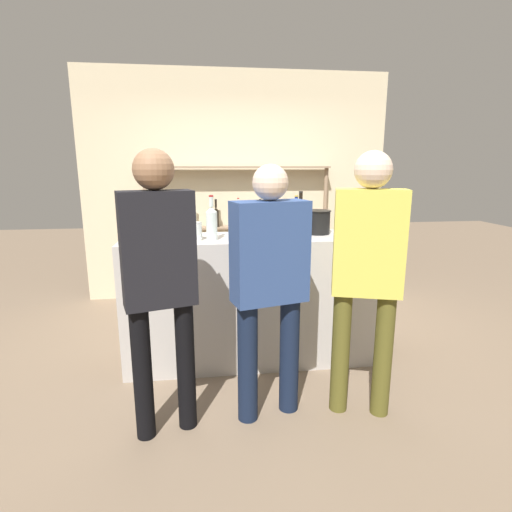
# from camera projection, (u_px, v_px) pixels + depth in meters

# --- Properties ---
(ground_plane) EXTENTS (16.00, 16.00, 0.00)m
(ground_plane) POSITION_uv_depth(u_px,v_px,m) (256.00, 358.00, 3.55)
(ground_plane) COLOR #7A6651
(bar_counter) EXTENTS (2.19, 0.57, 1.09)m
(bar_counter) POSITION_uv_depth(u_px,v_px,m) (256.00, 299.00, 3.43)
(bar_counter) COLOR #B7B2AD
(bar_counter) RESTS_ON ground_plane
(back_wall) EXTENTS (3.79, 0.12, 2.80)m
(back_wall) POSITION_uv_depth(u_px,v_px,m) (237.00, 187.00, 5.06)
(back_wall) COLOR beige
(back_wall) RESTS_ON ground_plane
(back_shelf) EXTENTS (2.28, 0.18, 1.66)m
(back_shelf) POSITION_uv_depth(u_px,v_px,m) (239.00, 212.00, 4.96)
(back_shelf) COLOR #897056
(back_shelf) RESTS_ON ground_plane
(counter_bottle_0) EXTENTS (0.08, 0.08, 0.37)m
(counter_bottle_0) POSITION_uv_depth(u_px,v_px,m) (300.00, 219.00, 3.32)
(counter_bottle_0) COLOR black
(counter_bottle_0) RESTS_ON bar_counter
(counter_bottle_1) EXTENTS (0.07, 0.07, 0.33)m
(counter_bottle_1) POSITION_uv_depth(u_px,v_px,m) (296.00, 219.00, 3.45)
(counter_bottle_1) COLOR #0F1956
(counter_bottle_1) RESTS_ON bar_counter
(counter_bottle_2) EXTENTS (0.09, 0.09, 0.35)m
(counter_bottle_2) POSITION_uv_depth(u_px,v_px,m) (212.00, 222.00, 3.14)
(counter_bottle_2) COLOR silver
(counter_bottle_2) RESTS_ON bar_counter
(counter_bottle_3) EXTENTS (0.07, 0.07, 0.33)m
(counter_bottle_3) POSITION_uv_depth(u_px,v_px,m) (276.00, 222.00, 3.28)
(counter_bottle_3) COLOR #0F1956
(counter_bottle_3) RESTS_ON bar_counter
(wine_glass) EXTENTS (0.08, 0.08, 0.18)m
(wine_glass) POSITION_uv_depth(u_px,v_px,m) (233.00, 223.00, 3.17)
(wine_glass) COLOR silver
(wine_glass) RESTS_ON bar_counter
(ice_bucket) EXTENTS (0.23, 0.23, 0.20)m
(ice_bucket) POSITION_uv_depth(u_px,v_px,m) (317.00, 222.00, 3.43)
(ice_bucket) COLOR black
(ice_bucket) RESTS_ON bar_counter
(cork_jar) EXTENTS (0.13, 0.13, 0.14)m
(cork_jar) POSITION_uv_depth(u_px,v_px,m) (194.00, 231.00, 3.14)
(cork_jar) COLOR silver
(cork_jar) RESTS_ON bar_counter
(customer_left) EXTENTS (0.45, 0.29, 1.76)m
(customer_left) POSITION_uv_depth(u_px,v_px,m) (159.00, 273.00, 2.35)
(customer_left) COLOR black
(customer_left) RESTS_ON ground_plane
(customer_center) EXTENTS (0.51, 0.32, 1.68)m
(customer_center) POSITION_uv_depth(u_px,v_px,m) (270.00, 277.00, 2.54)
(customer_center) COLOR #121C33
(customer_center) RESTS_ON ground_plane
(customer_right) EXTENTS (0.47, 0.31, 1.76)m
(customer_right) POSITION_uv_depth(u_px,v_px,m) (367.00, 265.00, 2.56)
(customer_right) COLOR brown
(customer_right) RESTS_ON ground_plane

